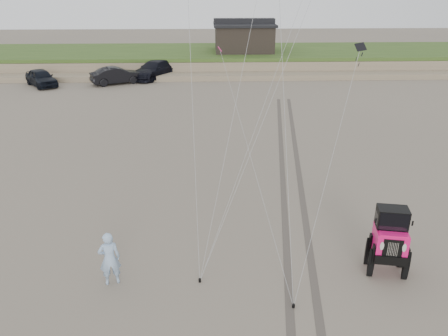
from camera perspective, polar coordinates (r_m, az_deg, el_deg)
The scene contains 11 objects.
ground at distance 13.99m, azimuth 6.41°, elevation -14.69°, with size 160.00×160.00×0.00m, color #6B6054.
dune_ridge at distance 49.06m, azimuth 0.12°, elevation 14.05°, with size 160.00×14.25×1.73m.
cabin at distance 48.37m, azimuth 2.62°, elevation 16.78°, with size 6.40×5.40×3.35m.
truck_a at distance 42.71m, azimuth -22.77°, elevation 10.82°, with size 1.76×4.37×1.49m, color black.
truck_b at distance 41.56m, azimuth -13.83°, elevation 11.66°, with size 1.61×4.61×1.52m, color black.
truck_c at distance 43.33m, azimuth -9.03°, elevation 12.57°, with size 2.33×5.72×1.66m, color black.
jeep at distance 14.77m, azimuth 20.68°, elevation -9.79°, with size 2.05×4.75×1.77m, color #FF1371, non-canonical shape.
man at distance 13.82m, azimuth -14.73°, elevation -11.37°, with size 0.65×0.43×1.78m, color #8AA9D6.
stake_main at distance 13.93m, azimuth -3.19°, elevation -14.44°, with size 0.08×0.08×0.12m, color black.
stake_aux at distance 13.16m, azimuth 9.07°, elevation -17.37°, with size 0.08×0.08×0.12m, color black.
tire_tracks at distance 21.12m, azimuth 8.74°, elevation -1.03°, with size 5.22×29.74×0.01m.
Camera 1 is at (-1.92, -10.91, 8.54)m, focal length 35.00 mm.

